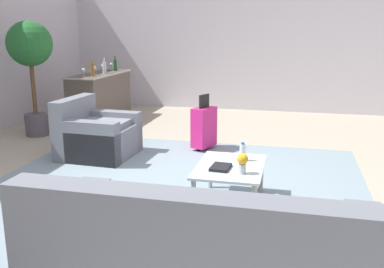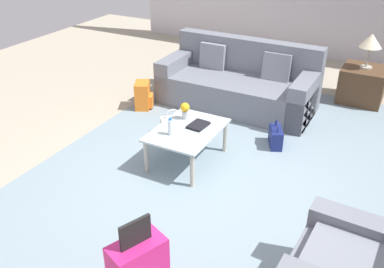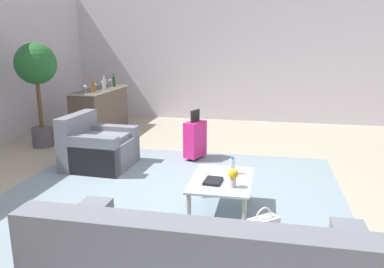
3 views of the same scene
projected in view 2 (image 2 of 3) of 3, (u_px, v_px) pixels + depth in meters
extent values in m
plane|color=#A89E89|center=(210.00, 190.00, 4.55)|extent=(12.00, 12.00, 0.00)
cube|color=gray|center=(249.00, 168.00, 4.93)|extent=(5.20, 4.40, 0.01)
cube|color=slate|center=(237.00, 92.00, 6.32)|extent=(0.99, 2.25, 0.45)
cube|color=slate|center=(247.00, 69.00, 6.50)|extent=(0.22, 2.25, 0.94)
cube|color=slate|center=(304.00, 99.00, 5.86)|extent=(0.99, 0.24, 0.65)
cube|color=slate|center=(178.00, 75.00, 6.69)|extent=(0.99, 0.24, 0.65)
cube|color=gray|center=(277.00, 67.00, 6.09)|extent=(0.17, 0.40, 0.41)
cube|color=gray|center=(213.00, 57.00, 6.51)|extent=(0.14, 0.40, 0.40)
cube|color=slate|center=(368.00, 252.00, 3.33)|extent=(0.24, 0.97, 0.60)
cube|color=gray|center=(355.00, 264.00, 2.99)|extent=(0.74, 0.73, 0.08)
cube|color=silver|center=(187.00, 130.00, 4.87)|extent=(0.95, 0.68, 0.02)
cylinder|color=#ADA899|center=(225.00, 136.00, 5.18)|extent=(0.05, 0.05, 0.41)
cylinder|color=#ADA899|center=(192.00, 170.00, 4.52)|extent=(0.05, 0.05, 0.41)
cylinder|color=#ADA899|center=(183.00, 126.00, 5.42)|extent=(0.05, 0.05, 0.41)
cylinder|color=#ADA899|center=(146.00, 157.00, 4.77)|extent=(0.05, 0.05, 0.41)
cylinder|color=silver|center=(170.00, 127.00, 4.71)|extent=(0.06, 0.06, 0.18)
cylinder|color=#2D6BBC|center=(170.00, 119.00, 4.66)|extent=(0.04, 0.04, 0.02)
cube|color=black|center=(198.00, 125.00, 4.92)|extent=(0.27, 0.20, 0.03)
cylinder|color=#B2B7BC|center=(185.00, 115.00, 5.07)|extent=(0.07, 0.07, 0.10)
sphere|color=gold|center=(185.00, 107.00, 5.03)|extent=(0.11, 0.11, 0.11)
cube|color=#513823|center=(362.00, 84.00, 6.49)|extent=(0.64, 0.64, 0.53)
cylinder|color=#ADA899|center=(366.00, 67.00, 6.36)|extent=(0.18, 0.18, 0.02)
cylinder|color=#ADA899|center=(368.00, 57.00, 6.28)|extent=(0.04, 0.04, 0.29)
cone|color=beige|center=(371.00, 40.00, 6.16)|extent=(0.32, 0.32, 0.20)
cube|color=black|center=(135.00, 233.00, 2.87)|extent=(0.23, 0.11, 0.20)
cube|color=navy|center=(276.00, 137.00, 5.33)|extent=(0.35, 0.27, 0.24)
torus|color=navy|center=(277.00, 127.00, 5.26)|extent=(0.19, 0.10, 0.20)
cube|color=white|center=(173.00, 126.00, 5.61)|extent=(0.32, 0.33, 0.24)
torus|color=white|center=(173.00, 116.00, 5.54)|extent=(0.14, 0.16, 0.20)
cube|color=orange|center=(143.00, 95.00, 6.29)|extent=(0.36, 0.31, 0.40)
cube|color=orange|center=(151.00, 100.00, 6.32)|extent=(0.21, 0.15, 0.18)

